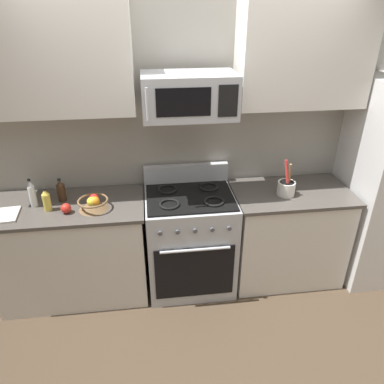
{
  "coord_description": "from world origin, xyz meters",
  "views": [
    {
      "loc": [
        -0.33,
        -1.97,
        2.39
      ],
      "look_at": [
        0.0,
        0.57,
        1.03
      ],
      "focal_mm": 33.88,
      "sensor_mm": 36.0,
      "label": 1
    }
  ],
  "objects_px": {
    "microwave": "(189,95)",
    "bottle_vinegar": "(32,194)",
    "bottle_oil": "(47,200)",
    "bottle_soy": "(61,191)",
    "range_oven": "(190,240)",
    "utensil_crock": "(286,187)",
    "fruit_basket": "(93,203)",
    "apple_loose": "(66,208)"
  },
  "relations": [
    {
      "from": "range_oven",
      "to": "bottle_oil",
      "type": "relative_size",
      "value": 5.58
    },
    {
      "from": "bottle_vinegar",
      "to": "range_oven",
      "type": "bearing_deg",
      "value": -0.98
    },
    {
      "from": "microwave",
      "to": "fruit_basket",
      "type": "xyz_separation_m",
      "value": [
        -0.79,
        -0.11,
        -0.8
      ]
    },
    {
      "from": "bottle_oil",
      "to": "bottle_soy",
      "type": "xyz_separation_m",
      "value": [
        0.08,
        0.15,
        0.0
      ]
    },
    {
      "from": "microwave",
      "to": "fruit_basket",
      "type": "relative_size",
      "value": 2.89
    },
    {
      "from": "utensil_crock",
      "to": "apple_loose",
      "type": "bearing_deg",
      "value": -177.69
    },
    {
      "from": "utensil_crock",
      "to": "bottle_soy",
      "type": "bearing_deg",
      "value": 175.87
    },
    {
      "from": "range_oven",
      "to": "apple_loose",
      "type": "xyz_separation_m",
      "value": [
        -0.99,
        -0.12,
        0.48
      ]
    },
    {
      "from": "microwave",
      "to": "bottle_oil",
      "type": "distance_m",
      "value": 1.38
    },
    {
      "from": "range_oven",
      "to": "utensil_crock",
      "type": "distance_m",
      "value": 0.97
    },
    {
      "from": "bottle_oil",
      "to": "bottle_soy",
      "type": "bearing_deg",
      "value": 59.66
    },
    {
      "from": "fruit_basket",
      "to": "apple_loose",
      "type": "height_order",
      "value": "fruit_basket"
    },
    {
      "from": "utensil_crock",
      "to": "bottle_vinegar",
      "type": "height_order",
      "value": "utensil_crock"
    },
    {
      "from": "fruit_basket",
      "to": "bottle_soy",
      "type": "height_order",
      "value": "bottle_soy"
    },
    {
      "from": "microwave",
      "to": "bottle_oil",
      "type": "height_order",
      "value": "microwave"
    },
    {
      "from": "apple_loose",
      "to": "bottle_soy",
      "type": "relative_size",
      "value": 0.4
    },
    {
      "from": "range_oven",
      "to": "apple_loose",
      "type": "relative_size",
      "value": 13.49
    },
    {
      "from": "fruit_basket",
      "to": "bottle_vinegar",
      "type": "height_order",
      "value": "bottle_vinegar"
    },
    {
      "from": "utensil_crock",
      "to": "bottle_vinegar",
      "type": "xyz_separation_m",
      "value": [
        -2.09,
        0.07,
        0.04
      ]
    },
    {
      "from": "range_oven",
      "to": "bottle_soy",
      "type": "distance_m",
      "value": 1.19
    },
    {
      "from": "apple_loose",
      "to": "utensil_crock",
      "type": "bearing_deg",
      "value": 2.31
    },
    {
      "from": "range_oven",
      "to": "bottle_oil",
      "type": "height_order",
      "value": "bottle_oil"
    },
    {
      "from": "microwave",
      "to": "utensil_crock",
      "type": "distance_m",
      "value": 1.14
    },
    {
      "from": "fruit_basket",
      "to": "bottle_oil",
      "type": "xyz_separation_m",
      "value": [
        -0.36,
        0.03,
        0.04
      ]
    },
    {
      "from": "microwave",
      "to": "bottle_oil",
      "type": "xyz_separation_m",
      "value": [
        -1.14,
        -0.09,
        -0.76
      ]
    },
    {
      "from": "range_oven",
      "to": "utensil_crock",
      "type": "height_order",
      "value": "utensil_crock"
    },
    {
      "from": "bottle_oil",
      "to": "utensil_crock",
      "type": "bearing_deg",
      "value": 0.27
    },
    {
      "from": "range_oven",
      "to": "fruit_basket",
      "type": "bearing_deg",
      "value": -173.71
    },
    {
      "from": "bottle_vinegar",
      "to": "bottle_soy",
      "type": "height_order",
      "value": "bottle_vinegar"
    },
    {
      "from": "range_oven",
      "to": "microwave",
      "type": "xyz_separation_m",
      "value": [
        -0.0,
        0.03,
        1.29
      ]
    },
    {
      "from": "microwave",
      "to": "fruit_basket",
      "type": "distance_m",
      "value": 1.13
    },
    {
      "from": "bottle_oil",
      "to": "range_oven",
      "type": "bearing_deg",
      "value": 3.05
    },
    {
      "from": "bottle_soy",
      "to": "bottle_vinegar",
      "type": "bearing_deg",
      "value": -163.57
    },
    {
      "from": "range_oven",
      "to": "utensil_crock",
      "type": "relative_size",
      "value": 3.41
    },
    {
      "from": "utensil_crock",
      "to": "microwave",
      "type": "bearing_deg",
      "value": 174.5
    },
    {
      "from": "microwave",
      "to": "bottle_vinegar",
      "type": "distance_m",
      "value": 1.47
    },
    {
      "from": "range_oven",
      "to": "fruit_basket",
      "type": "relative_size",
      "value": 4.5
    },
    {
      "from": "utensil_crock",
      "to": "apple_loose",
      "type": "height_order",
      "value": "utensil_crock"
    },
    {
      "from": "microwave",
      "to": "apple_loose",
      "type": "relative_size",
      "value": 8.67
    },
    {
      "from": "fruit_basket",
      "to": "bottle_soy",
      "type": "relative_size",
      "value": 1.21
    },
    {
      "from": "range_oven",
      "to": "bottle_vinegar",
      "type": "distance_m",
      "value": 1.38
    },
    {
      "from": "utensil_crock",
      "to": "fruit_basket",
      "type": "distance_m",
      "value": 1.61
    }
  ]
}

